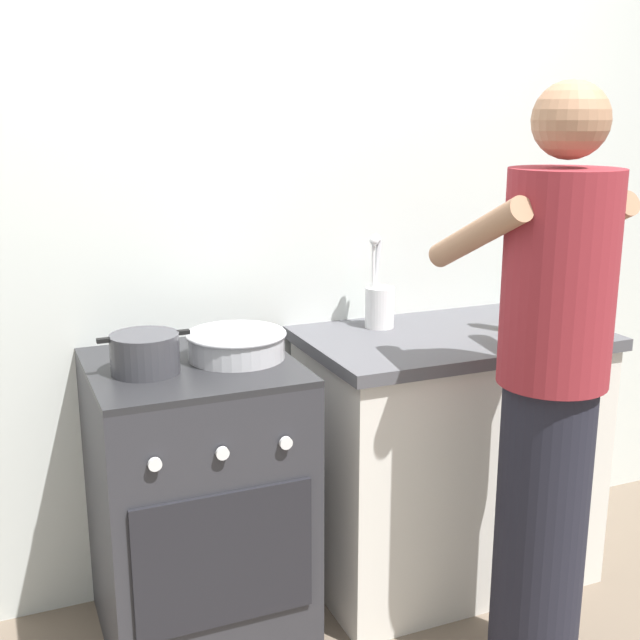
% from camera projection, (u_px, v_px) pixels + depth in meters
% --- Properties ---
extents(ground, '(6.00, 6.00, 0.00)m').
position_uv_depth(ground, '(320.00, 630.00, 2.61)').
color(ground, '#6B5B4C').
extents(back_wall, '(3.20, 0.10, 2.50)m').
position_uv_depth(back_wall, '(317.00, 222.00, 2.82)').
color(back_wall, silver).
rests_on(back_wall, ground).
extents(countertop, '(1.00, 0.60, 0.90)m').
position_uv_depth(countertop, '(448.00, 456.00, 2.84)').
color(countertop, silver).
rests_on(countertop, ground).
extents(stove_range, '(0.60, 0.62, 0.90)m').
position_uv_depth(stove_range, '(197.00, 503.00, 2.50)').
color(stove_range, '#2D2D33').
rests_on(stove_range, ground).
extents(pot, '(0.26, 0.20, 0.11)m').
position_uv_depth(pot, '(145.00, 353.00, 2.29)').
color(pot, '#38383D').
rests_on(pot, stove_range).
extents(mixing_bowl, '(0.30, 0.30, 0.08)m').
position_uv_depth(mixing_bowl, '(236.00, 344.00, 2.43)').
color(mixing_bowl, '#B7B7BC').
rests_on(mixing_bowl, stove_range).
extents(utensil_crock, '(0.10, 0.10, 0.32)m').
position_uv_depth(utensil_crock, '(379.00, 302.00, 2.77)').
color(utensil_crock, silver).
rests_on(utensil_crock, countertop).
extents(oil_bottle, '(0.06, 0.06, 0.27)m').
position_uv_depth(oil_bottle, '(511.00, 298.00, 2.72)').
color(oil_bottle, gold).
rests_on(oil_bottle, countertop).
extents(person, '(0.41, 0.50, 1.70)m').
position_uv_depth(person, '(549.00, 396.00, 2.23)').
color(person, black).
rests_on(person, ground).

